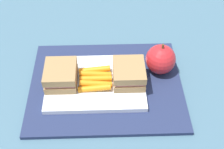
% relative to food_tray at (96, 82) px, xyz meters
% --- Properties ---
extents(ground_plane, '(2.40, 2.40, 0.00)m').
position_rel_food_tray_xyz_m(ground_plane, '(0.03, 0.00, -0.02)').
color(ground_plane, '#42667A').
extents(lunchbag_mat, '(0.36, 0.28, 0.01)m').
position_rel_food_tray_xyz_m(lunchbag_mat, '(0.03, 0.00, -0.01)').
color(lunchbag_mat, navy).
rests_on(lunchbag_mat, ground_plane).
extents(food_tray, '(0.23, 0.17, 0.01)m').
position_rel_food_tray_xyz_m(food_tray, '(0.00, 0.00, 0.00)').
color(food_tray, white).
rests_on(food_tray, lunchbag_mat).
extents(sandwich_half_left, '(0.07, 0.08, 0.04)m').
position_rel_food_tray_xyz_m(sandwich_half_left, '(-0.08, 0.00, 0.03)').
color(sandwich_half_left, '#9E7A4C').
rests_on(sandwich_half_left, food_tray).
extents(sandwich_half_right, '(0.07, 0.08, 0.04)m').
position_rel_food_tray_xyz_m(sandwich_half_right, '(0.08, 0.00, 0.03)').
color(sandwich_half_right, '#9E7A4C').
rests_on(sandwich_half_right, food_tray).
extents(carrot_sticks_bundle, '(0.08, 0.07, 0.02)m').
position_rel_food_tray_xyz_m(carrot_sticks_bundle, '(-0.00, -0.00, 0.01)').
color(carrot_sticks_bundle, orange).
rests_on(carrot_sticks_bundle, food_tray).
extents(apple, '(0.07, 0.07, 0.08)m').
position_rel_food_tray_xyz_m(apple, '(0.16, 0.04, 0.03)').
color(apple, red).
rests_on(apple, lunchbag_mat).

